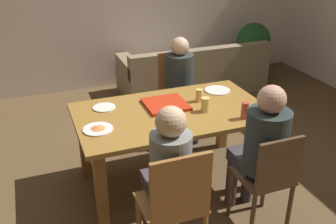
# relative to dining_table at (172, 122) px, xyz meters

# --- Properties ---
(ground_plane) EXTENTS (20.00, 20.00, 0.00)m
(ground_plane) POSITION_rel_dining_table_xyz_m (0.00, 0.00, -0.64)
(ground_plane) COLOR brown
(dining_table) EXTENTS (1.73, 1.01, 0.75)m
(dining_table) POSITION_rel_dining_table_xyz_m (0.00, 0.00, 0.00)
(dining_table) COLOR olive
(dining_table) RESTS_ON ground
(chair_0) EXTENTS (0.39, 0.43, 0.96)m
(chair_0) POSITION_rel_dining_table_xyz_m (0.43, 0.96, -0.10)
(chair_0) COLOR #9B5731
(chair_0) RESTS_ON ground
(person_0) EXTENTS (0.32, 0.50, 1.18)m
(person_0) POSITION_rel_dining_table_xyz_m (0.43, 0.81, 0.06)
(person_0) COLOR #393F4C
(person_0) RESTS_ON ground
(chair_1) EXTENTS (0.44, 0.40, 0.97)m
(chair_1) POSITION_rel_dining_table_xyz_m (-0.36, -0.98, -0.10)
(chair_1) COLOR #9D6634
(chair_1) RESTS_ON ground
(person_1) EXTENTS (0.28, 0.49, 1.23)m
(person_1) POSITION_rel_dining_table_xyz_m (-0.36, -0.83, 0.08)
(person_1) COLOR #433641
(person_1) RESTS_ON ground
(chair_2) EXTENTS (0.39, 0.40, 0.90)m
(chair_2) POSITION_rel_dining_table_xyz_m (0.43, -0.92, -0.12)
(chair_2) COLOR brown
(chair_2) RESTS_ON ground
(person_2) EXTENTS (0.33, 0.52, 1.24)m
(person_2) POSITION_rel_dining_table_xyz_m (0.43, -0.78, 0.10)
(person_2) COLOR #3C373B
(person_2) RESTS_ON ground
(pizza_box_0) EXTENTS (0.38, 0.38, 0.03)m
(pizza_box_0) POSITION_rel_dining_table_xyz_m (-0.02, 0.12, 0.13)
(pizza_box_0) COLOR red
(pizza_box_0) RESTS_ON dining_table
(plate_0) EXTENTS (0.20, 0.20, 0.03)m
(plate_0) POSITION_rel_dining_table_xyz_m (-0.17, -0.34, 0.12)
(plate_0) COLOR white
(plate_0) RESTS_ON dining_table
(plate_1) EXTENTS (0.25, 0.25, 0.03)m
(plate_1) POSITION_rel_dining_table_xyz_m (-0.70, -0.12, 0.12)
(plate_1) COLOR white
(plate_1) RESTS_ON dining_table
(plate_2) EXTENTS (0.21, 0.21, 0.01)m
(plate_2) POSITION_rel_dining_table_xyz_m (-0.56, 0.27, 0.12)
(plate_2) COLOR white
(plate_2) RESTS_ON dining_table
(plate_3) EXTENTS (0.26, 0.26, 0.01)m
(plate_3) POSITION_rel_dining_table_xyz_m (0.60, 0.27, 0.12)
(plate_3) COLOR white
(plate_3) RESTS_ON dining_table
(drinking_glass_0) EXTENTS (0.08, 0.08, 0.13)m
(drinking_glass_0) POSITION_rel_dining_table_xyz_m (0.27, -0.11, 0.18)
(drinking_glass_0) COLOR #E4C563
(drinking_glass_0) RESTS_ON dining_table
(drinking_glass_1) EXTENTS (0.07, 0.07, 0.12)m
(drinking_glass_1) POSITION_rel_dining_table_xyz_m (0.32, 0.11, 0.17)
(drinking_glass_1) COLOR #DCC55E
(drinking_glass_1) RESTS_ON dining_table
(drinking_glass_2) EXTENTS (0.06, 0.06, 0.15)m
(drinking_glass_2) POSITION_rel_dining_table_xyz_m (0.53, -0.37, 0.19)
(drinking_glass_2) COLOR #B04833
(drinking_glass_2) RESTS_ON dining_table
(couch) EXTENTS (2.14, 0.88, 0.74)m
(couch) POSITION_rel_dining_table_xyz_m (1.15, 2.04, -0.37)
(couch) COLOR gray
(couch) RESTS_ON ground
(potted_plant) EXTENTS (0.54, 0.54, 0.91)m
(potted_plant) POSITION_rel_dining_table_xyz_m (2.28, 2.22, -0.10)
(potted_plant) COLOR #4E525E
(potted_plant) RESTS_ON ground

